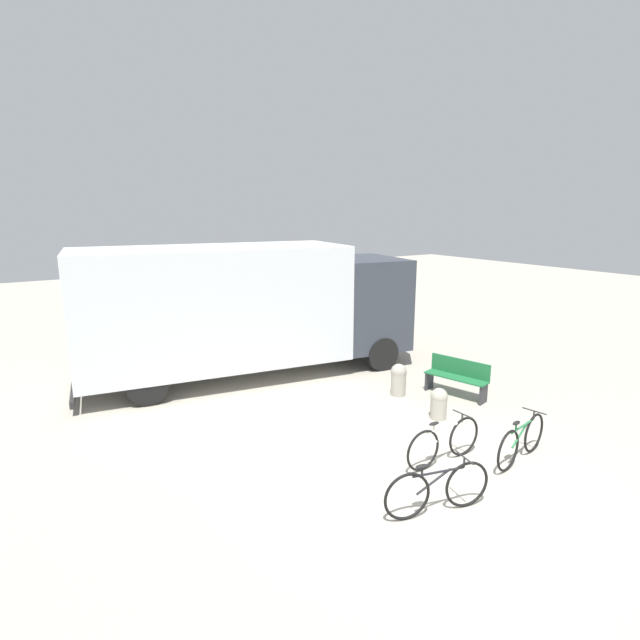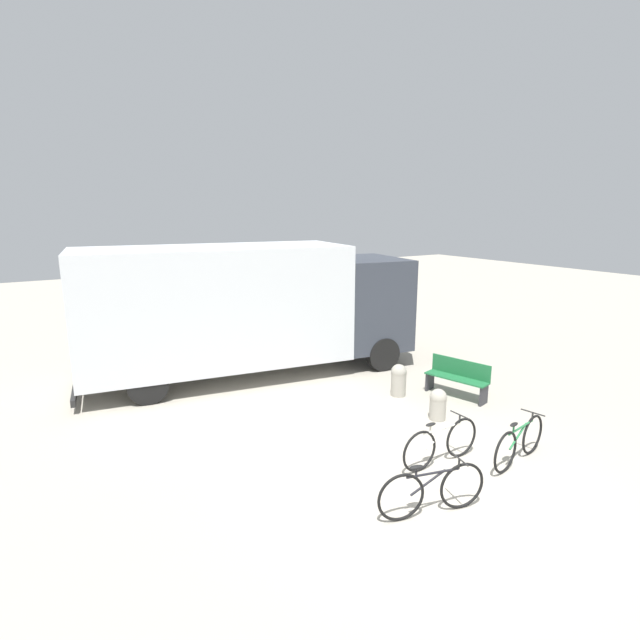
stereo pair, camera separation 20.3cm
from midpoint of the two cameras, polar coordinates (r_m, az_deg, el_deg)
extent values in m
plane|color=#A8A091|center=(8.81, 13.88, -17.60)|extent=(60.00, 60.00, 0.00)
cube|color=silver|center=(13.03, -11.45, 1.66)|extent=(7.01, 3.56, 2.99)
cube|color=#333842|center=(14.55, 5.49, 2.09)|extent=(2.30, 2.74, 2.54)
cube|color=black|center=(13.24, -25.76, -6.84)|extent=(0.47, 2.43, 0.16)
cylinder|color=black|center=(15.80, 3.45, -1.75)|extent=(0.96, 0.42, 0.93)
cylinder|color=black|center=(13.90, 7.60, -3.86)|extent=(0.96, 0.42, 0.93)
cylinder|color=black|center=(14.24, -19.41, -4.08)|extent=(0.96, 0.42, 0.93)
cylinder|color=black|center=(12.10, -18.64, -6.96)|extent=(0.96, 0.42, 0.93)
cube|color=#1E6638|center=(12.31, 15.77, -6.42)|extent=(0.76, 1.56, 0.04)
cube|color=#1E6638|center=(12.40, 16.23, -5.33)|extent=(0.41, 1.47, 0.44)
cube|color=#2D2D33|center=(12.10, 18.67, -8.17)|extent=(0.34, 0.13, 0.45)
cube|color=#2D2D33|center=(12.70, 12.89, -6.81)|extent=(0.34, 0.13, 0.45)
torus|color=black|center=(7.63, 10.04, -19.34)|extent=(0.73, 0.22, 0.74)
torus|color=black|center=(8.10, 16.64, -17.69)|extent=(0.73, 0.22, 0.74)
cylinder|color=black|center=(7.70, 13.57, -16.64)|extent=(0.83, 0.24, 0.04)
cylinder|color=black|center=(7.74, 13.01, -17.66)|extent=(0.56, 0.17, 0.34)
cylinder|color=black|center=(7.55, 11.73, -16.68)|extent=(0.03, 0.03, 0.12)
ellipsoid|color=black|center=(7.51, 11.76, -16.14)|extent=(0.24, 0.14, 0.05)
cylinder|color=black|center=(7.88, 16.34, -15.48)|extent=(0.03, 0.03, 0.16)
cylinder|color=black|center=(7.84, 16.38, -14.97)|extent=(0.13, 0.43, 0.02)
torus|color=black|center=(8.91, 11.99, -14.47)|extent=(0.74, 0.05, 0.74)
torus|color=black|center=(9.56, 16.45, -12.75)|extent=(0.74, 0.05, 0.74)
cylinder|color=silver|center=(9.10, 14.41, -11.92)|extent=(0.85, 0.04, 0.04)
cylinder|color=silver|center=(9.11, 14.02, -12.84)|extent=(0.57, 0.04, 0.34)
cylinder|color=silver|center=(8.90, 13.17, -12.02)|extent=(0.03, 0.03, 0.12)
ellipsoid|color=black|center=(8.86, 13.19, -11.55)|extent=(0.22, 0.09, 0.05)
cylinder|color=black|center=(9.36, 16.28, -10.81)|extent=(0.03, 0.03, 0.16)
cylinder|color=black|center=(9.33, 16.31, -10.37)|extent=(0.03, 0.44, 0.02)
torus|color=black|center=(9.27, 21.03, -13.93)|extent=(0.73, 0.18, 0.74)
torus|color=black|center=(10.11, 23.65, -11.90)|extent=(0.73, 0.18, 0.74)
cylinder|color=#26723F|center=(9.57, 22.55, -11.28)|extent=(0.84, 0.19, 0.04)
cylinder|color=#26723F|center=(9.56, 22.28, -12.19)|extent=(0.56, 0.14, 0.34)
cylinder|color=#26723F|center=(9.31, 21.85, -11.48)|extent=(0.03, 0.03, 0.12)
ellipsoid|color=black|center=(9.28, 21.89, -11.02)|extent=(0.23, 0.13, 0.05)
cylinder|color=black|center=(9.90, 23.66, -10.08)|extent=(0.03, 0.03, 0.16)
cylinder|color=black|center=(9.87, 23.70, -9.66)|extent=(0.11, 0.44, 0.02)
cylinder|color=#9E998C|center=(11.04, 13.83, -9.77)|extent=(0.34, 0.34, 0.50)
sphere|color=#9E998C|center=(10.94, 13.89, -8.56)|extent=(0.36, 0.36, 0.36)
cylinder|color=#9E998C|center=(12.16, 9.43, -7.20)|extent=(0.36, 0.36, 0.59)
sphere|color=#9E998C|center=(12.06, 9.48, -5.88)|extent=(0.37, 0.37, 0.37)
camera|label=1|loc=(0.10, -89.51, 0.11)|focal=28.00mm
camera|label=2|loc=(0.10, 90.49, -0.11)|focal=28.00mm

